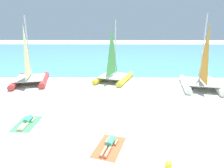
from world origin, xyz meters
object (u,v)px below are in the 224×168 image
(sailboat_yellow, at_px, (114,72))
(towel_left, at_px, (27,124))
(beach_ball, at_px, (169,165))
(sunbather_left, at_px, (27,121))
(sunbather_right, at_px, (110,144))
(sailboat_red, at_px, (30,74))
(towel_right, at_px, (109,147))
(sailboat_white, at_px, (201,78))

(sailboat_yellow, height_order, towel_left, sailboat_yellow)
(beach_ball, bearing_deg, sunbather_left, 152.85)
(sailboat_yellow, height_order, sunbather_right, sailboat_yellow)
(sunbather_left, height_order, sunbather_right, same)
(sailboat_yellow, bearing_deg, sailboat_red, -153.39)
(towel_left, height_order, towel_right, same)
(sunbather_left, bearing_deg, towel_left, -90.00)
(sailboat_red, xyz_separation_m, sunbather_left, (3.01, -7.90, -0.77))
(towel_right, bearing_deg, sailboat_red, 126.91)
(sailboat_white, bearing_deg, sailboat_red, -173.01)
(sailboat_white, relative_size, sailboat_red, 1.02)
(beach_ball, bearing_deg, sailboat_red, 130.80)
(towel_left, bearing_deg, towel_right, -24.91)
(sailboat_yellow, xyz_separation_m, beach_ball, (2.13, -12.47, -0.71))
(sailboat_white, height_order, sailboat_yellow, sailboat_white)
(sailboat_red, xyz_separation_m, towel_right, (7.58, -10.09, -0.89))
(towel_right, bearing_deg, beach_ball, -30.15)
(sailboat_red, distance_m, towel_left, 8.57)
(sailboat_yellow, xyz_separation_m, sunbather_right, (-0.11, -11.09, -0.72))
(sailboat_yellow, xyz_separation_m, towel_left, (-4.70, -9.04, -0.85))
(towel_left, xyz_separation_m, towel_right, (4.57, -2.12, 0.00))
(sunbather_left, relative_size, towel_right, 0.82)
(sunbather_right, bearing_deg, towel_left, 172.36)
(towel_right, relative_size, beach_ball, 6.76)
(sailboat_yellow, height_order, sailboat_red, sailboat_red)
(sailboat_red, height_order, sunbather_left, sailboat_red)
(sailboat_red, height_order, beach_ball, sailboat_red)
(sailboat_yellow, height_order, towel_right, sailboat_yellow)
(sunbather_left, distance_m, sunbather_right, 5.05)
(towel_left, height_order, sunbather_left, sunbather_left)
(towel_right, distance_m, beach_ball, 2.62)
(sunbather_left, bearing_deg, sailboat_yellow, 63.68)
(sailboat_red, xyz_separation_m, sunbather_right, (7.60, -10.02, -0.77))
(sailboat_white, bearing_deg, towel_right, -119.09)
(sunbather_right, bearing_deg, sailboat_red, 143.67)
(sailboat_white, relative_size, towel_right, 3.25)
(sailboat_yellow, relative_size, beach_ball, 20.38)
(sailboat_white, distance_m, towel_left, 13.97)
(sailboat_red, xyz_separation_m, towel_left, (3.01, -7.97, -0.89))
(sailboat_white, height_order, beach_ball, sailboat_white)
(sailboat_red, relative_size, beach_ball, 21.50)
(sailboat_red, relative_size, sunbather_right, 3.91)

